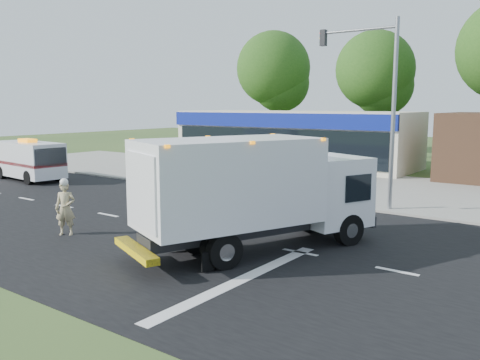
# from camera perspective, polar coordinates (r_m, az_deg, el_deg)

# --- Properties ---
(ground) EXTENTS (120.00, 120.00, 0.00)m
(ground) POSITION_cam_1_polar(r_m,az_deg,el_deg) (17.38, -1.91, -6.50)
(ground) COLOR #385123
(ground) RESTS_ON ground
(road_asphalt) EXTENTS (60.00, 14.00, 0.02)m
(road_asphalt) POSITION_cam_1_polar(r_m,az_deg,el_deg) (17.38, -1.91, -6.48)
(road_asphalt) COLOR black
(road_asphalt) RESTS_ON ground
(sidewalk) EXTENTS (60.00, 2.40, 0.12)m
(sidewalk) POSITION_cam_1_polar(r_m,az_deg,el_deg) (24.18, 10.21, -2.21)
(sidewalk) COLOR gray
(sidewalk) RESTS_ON ground
(parking_apron) EXTENTS (60.00, 9.00, 0.02)m
(parking_apron) POSITION_cam_1_polar(r_m,az_deg,el_deg) (29.44, 15.21, -0.58)
(parking_apron) COLOR gray
(parking_apron) RESTS_ON ground
(lane_markings) EXTENTS (55.20, 7.00, 0.01)m
(lane_markings) POSITION_cam_1_polar(r_m,az_deg,el_deg) (15.55, -1.08, -8.23)
(lane_markings) COLOR silver
(lane_markings) RESTS_ON road_asphalt
(ems_box_truck) EXTENTS (5.32, 8.26, 3.52)m
(ems_box_truck) POSITION_cam_1_polar(r_m,az_deg,el_deg) (15.40, 1.53, -0.72)
(ems_box_truck) COLOR black
(ems_box_truck) RESTS_ON ground
(emergency_worker) EXTENTS (0.82, 0.77, 1.99)m
(emergency_worker) POSITION_cam_1_polar(r_m,az_deg,el_deg) (18.50, -19.02, -2.94)
(emergency_worker) COLOR tan
(emergency_worker) RESTS_ON ground
(ambulance_van) EXTENTS (5.41, 2.45, 2.48)m
(ambulance_van) POSITION_cam_1_polar(r_m,az_deg,el_deg) (32.72, -22.54, 2.15)
(ambulance_van) COLOR white
(ambulance_van) RESTS_ON ground
(retail_strip_mall) EXTENTS (18.00, 6.20, 4.00)m
(retail_strip_mall) POSITION_cam_1_polar(r_m,az_deg,el_deg) (38.45, 5.98, 4.73)
(retail_strip_mall) COLOR beige
(retail_strip_mall) RESTS_ON ground
(traffic_signal_pole) EXTENTS (3.51, 0.25, 8.00)m
(traffic_signal_pole) POSITION_cam_1_polar(r_m,az_deg,el_deg) (22.28, 15.36, 9.30)
(traffic_signal_pole) COLOR gray
(traffic_signal_pole) RESTS_ON ground
(background_trees) EXTENTS (36.77, 7.39, 12.10)m
(background_trees) POSITION_cam_1_polar(r_m,az_deg,el_deg) (42.94, 21.54, 11.76)
(background_trees) COLOR #332114
(background_trees) RESTS_ON ground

